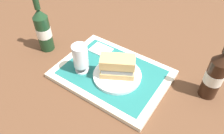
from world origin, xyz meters
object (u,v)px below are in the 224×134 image
(second_bottle, at_px, (215,75))
(sandwich, at_px, (117,66))
(beer_bottle, at_px, (43,29))
(plate, at_px, (117,75))
(beer_glass, at_px, (81,58))

(second_bottle, bearing_deg, sandwich, 22.94)
(sandwich, bearing_deg, beer_bottle, -27.26)
(plate, distance_m, second_bottle, 0.35)
(plate, relative_size, sandwich, 1.31)
(plate, xyz_separation_m, second_bottle, (-0.32, -0.13, 0.08))
(sandwich, height_order, second_bottle, second_bottle)
(beer_glass, relative_size, beer_bottle, 0.47)
(second_bottle, bearing_deg, plate, 22.88)
(sandwich, relative_size, beer_glass, 1.16)
(plate, xyz_separation_m, sandwich, (0.00, 0.00, 0.05))
(sandwich, xyz_separation_m, beer_bottle, (0.38, 0.01, 0.03))
(sandwich, distance_m, second_bottle, 0.35)
(plate, relative_size, second_bottle, 0.71)
(beer_glass, relative_size, second_bottle, 0.47)
(plate, bearing_deg, beer_glass, 20.38)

